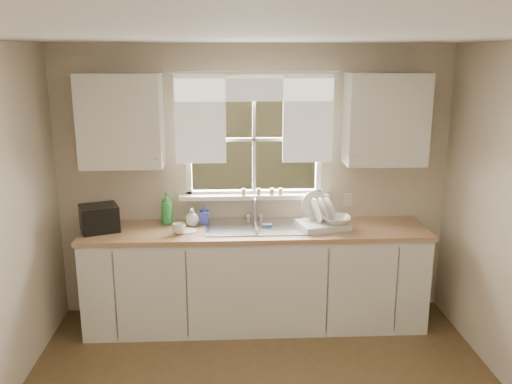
{
  "coord_description": "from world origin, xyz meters",
  "views": [
    {
      "loc": [
        -0.23,
        -2.87,
        2.4
      ],
      "look_at": [
        0.0,
        1.65,
        1.25
      ],
      "focal_mm": 38.0,
      "sensor_mm": 36.0,
      "label": 1
    }
  ],
  "objects_px": {
    "dish_rack": "(322,220)",
    "cup": "(179,229)",
    "soap_bottle_a": "(167,208)",
    "black_appliance": "(99,218)"
  },
  "relations": [
    {
      "from": "dish_rack",
      "to": "cup",
      "type": "xyz_separation_m",
      "value": [
        -1.25,
        -0.11,
        -0.02
      ]
    },
    {
      "from": "dish_rack",
      "to": "cup",
      "type": "distance_m",
      "value": 1.26
    },
    {
      "from": "black_appliance",
      "to": "cup",
      "type": "bearing_deg",
      "value": -30.9
    },
    {
      "from": "cup",
      "to": "black_appliance",
      "type": "bearing_deg",
      "value": -169.35
    },
    {
      "from": "soap_bottle_a",
      "to": "dish_rack",
      "type": "bearing_deg",
      "value": -24.35
    },
    {
      "from": "dish_rack",
      "to": "soap_bottle_a",
      "type": "xyz_separation_m",
      "value": [
        -1.38,
        0.18,
        0.08
      ]
    },
    {
      "from": "soap_bottle_a",
      "to": "black_appliance",
      "type": "relative_size",
      "value": 0.95
    },
    {
      "from": "dish_rack",
      "to": "black_appliance",
      "type": "bearing_deg",
      "value": 179.72
    },
    {
      "from": "soap_bottle_a",
      "to": "black_appliance",
      "type": "bearing_deg",
      "value": 179.66
    },
    {
      "from": "dish_rack",
      "to": "cup",
      "type": "relative_size",
      "value": 4.31
    }
  ]
}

